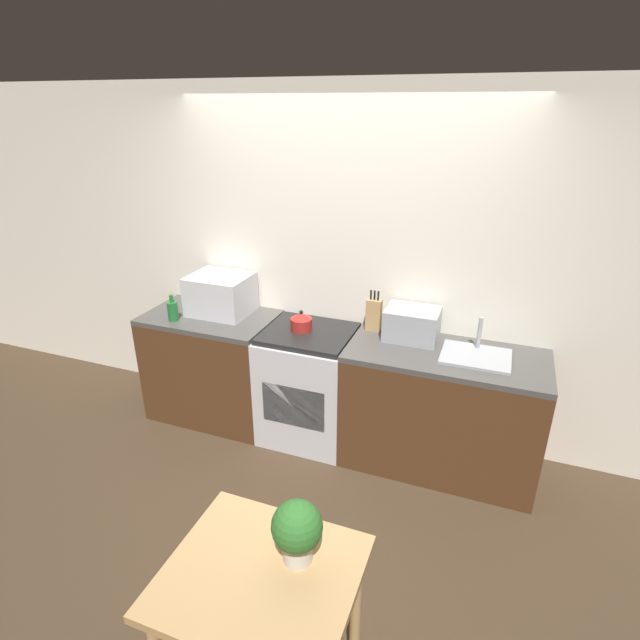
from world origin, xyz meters
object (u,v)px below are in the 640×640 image
object	(u,v)px
bottle	(173,310)
dining_table	(262,594)
toaster_oven	(412,324)
kettle	(301,322)
stove_range	(309,384)
microwave	(220,294)

from	to	relation	value
bottle	dining_table	distance (m)	2.34
toaster_oven	kettle	bearing A→B (deg)	-169.85
stove_range	dining_table	distance (m)	1.95
microwave	dining_table	distance (m)	2.40
toaster_oven	stove_range	bearing A→B (deg)	-168.62
bottle	toaster_oven	world-z (taller)	toaster_oven
bottle	toaster_oven	size ratio (longest dim) A/B	0.56
stove_range	microwave	xyz separation A→B (m)	(-0.78, 0.09, 0.61)
stove_range	kettle	distance (m)	0.52
microwave	dining_table	bearing A→B (deg)	-55.81
kettle	dining_table	xyz separation A→B (m)	(0.60, -1.87, -0.33)
microwave	stove_range	bearing A→B (deg)	-6.68
stove_range	bottle	bearing A→B (deg)	-170.46
kettle	toaster_oven	bearing A→B (deg)	10.15
kettle	toaster_oven	size ratio (longest dim) A/B	0.44
kettle	stove_range	bearing A→B (deg)	-5.88
dining_table	microwave	bearing A→B (deg)	124.19
stove_range	bottle	distance (m)	1.19
bottle	kettle	bearing A→B (deg)	10.41
microwave	dining_table	world-z (taller)	microwave
bottle	toaster_oven	distance (m)	1.81
stove_range	microwave	bearing A→B (deg)	173.32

